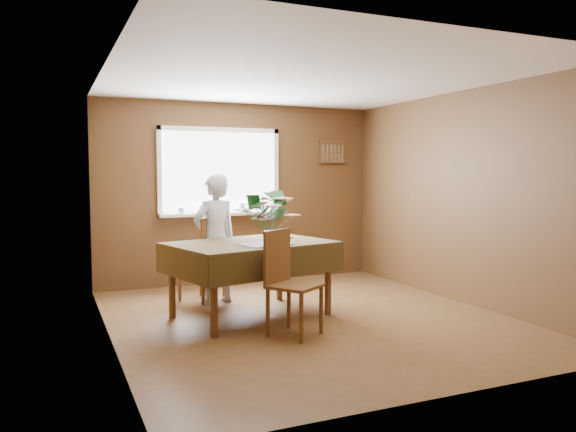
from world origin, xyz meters
name	(u,v)px	position (x,y,z in m)	size (l,w,h in m)	color
floor	(309,319)	(0.00, 0.00, 0.00)	(4.50, 4.50, 0.00)	brown
ceiling	(309,79)	(0.00, 0.00, 2.50)	(4.50, 4.50, 0.00)	white
wall_back	(240,193)	(0.00, 2.25, 1.25)	(4.00, 4.00, 0.00)	brown
wall_front	(453,215)	(0.00, -2.25, 1.25)	(4.00, 4.00, 0.00)	brown
wall_left	(108,205)	(-2.00, 0.00, 1.25)	(4.50, 4.50, 0.00)	brown
wall_right	(462,197)	(2.00, 0.00, 1.25)	(4.50, 4.50, 0.00)	brown
window_assembly	(221,186)	(-0.29, 2.20, 1.35)	(1.72, 0.20, 1.22)	white
spoon_rack	(333,152)	(1.45, 2.22, 1.85)	(0.44, 0.05, 0.33)	brown
dining_table	(251,251)	(-0.52, 0.33, 0.70)	(1.88, 1.49, 0.81)	brown
chair_far	(207,255)	(-0.76, 1.22, 0.55)	(0.61, 0.61, 1.02)	brown
chair_near	(287,278)	(-0.43, -0.42, 0.54)	(0.59, 0.59, 1.00)	brown
seated_woman	(215,239)	(-0.71, 1.07, 0.76)	(0.56, 0.37, 1.52)	white
flower_bouquet	(269,214)	(-0.41, 0.09, 1.12)	(0.56, 0.56, 0.48)	white
side_plate	(282,237)	(-0.06, 0.59, 0.81)	(0.25, 0.25, 0.01)	white
table_knife	(279,241)	(-0.26, 0.21, 0.81)	(0.02, 0.23, 0.00)	silver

